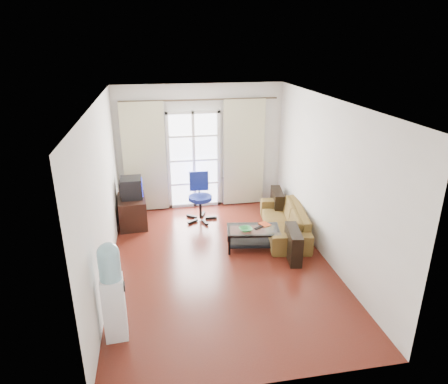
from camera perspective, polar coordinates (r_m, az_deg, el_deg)
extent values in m
plane|color=maroon|center=(6.88, -0.50, -10.05)|extent=(5.20, 5.20, 0.00)
plane|color=white|center=(5.96, -0.58, 12.80)|extent=(5.20, 5.20, 0.00)
cube|color=white|center=(8.75, -3.42, 6.42)|extent=(3.60, 0.02, 2.70)
cube|color=white|center=(4.02, 5.88, -12.35)|extent=(3.60, 0.02, 2.70)
cube|color=white|center=(6.27, -16.98, -0.51)|extent=(0.02, 5.20, 2.70)
cube|color=white|center=(6.81, 14.57, 1.46)|extent=(0.02, 5.20, 2.70)
cube|color=white|center=(8.77, -4.33, 4.56)|extent=(1.01, 0.02, 2.04)
cube|color=white|center=(8.75, -4.32, 4.52)|extent=(1.16, 0.06, 2.15)
cylinder|color=#4C3F2D|center=(8.45, -3.49, 13.02)|extent=(3.30, 0.04, 0.04)
cube|color=beige|center=(8.62, -11.27, 4.78)|extent=(0.90, 0.07, 2.35)
cube|color=beige|center=(8.83, 2.85, 5.56)|extent=(0.90, 0.07, 2.35)
cube|color=#9B9B9E|center=(9.09, 1.80, 0.26)|extent=(0.64, 0.12, 0.64)
imported|color=brown|center=(7.81, 8.60, -4.07)|extent=(2.07, 1.29, 0.54)
cube|color=silver|center=(7.18, 4.21, -5.30)|extent=(1.00, 0.67, 0.01)
cube|color=black|center=(7.30, 4.15, -7.12)|extent=(0.94, 0.60, 0.01)
cube|color=black|center=(7.03, 0.77, -7.58)|extent=(0.05, 0.05, 0.37)
cube|color=black|center=(7.11, 7.88, -7.42)|extent=(0.05, 0.05, 0.37)
cube|color=black|center=(7.45, 0.63, -5.83)|extent=(0.05, 0.05, 0.37)
cube|color=black|center=(7.53, 7.33, -5.71)|extent=(0.05, 0.05, 0.37)
imported|color=#2E8132|center=(7.08, 3.11, -5.36)|extent=(0.29, 0.29, 0.06)
imported|color=#982D12|center=(7.30, 5.38, -4.76)|extent=(0.31, 0.32, 0.02)
cube|color=black|center=(7.21, 4.99, -5.08)|extent=(0.18, 0.14, 0.02)
cube|color=black|center=(8.28, -12.94, -2.73)|extent=(0.59, 0.84, 0.59)
cube|color=black|center=(8.13, -13.07, 0.60)|extent=(0.42, 0.45, 0.40)
cube|color=#0C19E5|center=(8.13, -11.62, 0.71)|extent=(0.03, 0.35, 0.30)
cube|color=black|center=(8.14, -14.31, 0.51)|extent=(0.13, 0.30, 0.26)
cylinder|color=black|center=(8.31, -3.38, -2.40)|extent=(0.05, 0.05, 0.50)
cylinder|color=navy|center=(8.22, -3.42, -0.86)|extent=(0.48, 0.48, 0.08)
cube|color=navy|center=(8.32, -3.61, 1.58)|extent=(0.40, 0.06, 0.42)
cube|color=white|center=(5.33, -15.38, -15.69)|extent=(0.29, 0.29, 0.86)
cylinder|color=#88BFD2|center=(5.01, -16.05, -10.13)|extent=(0.26, 0.26, 0.34)
sphere|color=#88BFD2|center=(4.92, -16.25, -8.41)|extent=(0.26, 0.26, 0.26)
cube|color=black|center=(5.16, -14.16, -12.95)|extent=(0.04, 0.11, 0.09)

